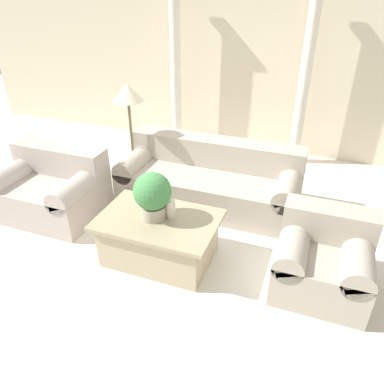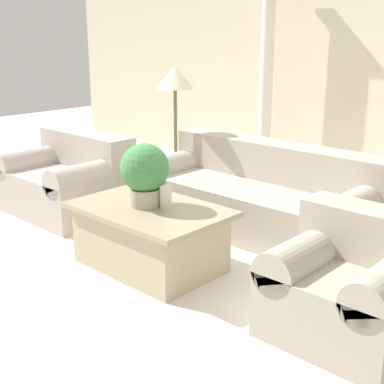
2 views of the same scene
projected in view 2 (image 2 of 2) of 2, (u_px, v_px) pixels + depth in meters
name	position (u px, v px, depth m)	size (l,w,h in m)	color
ground_plane	(197.00, 246.00, 4.62)	(16.00, 16.00, 0.00)	silver
wall_back	(357.00, 48.00, 6.03)	(10.00, 0.06, 3.20)	beige
sofa_long	(260.00, 196.00, 4.94)	(2.25, 0.90, 0.79)	#ADA393
loveseat	(69.00, 179.00, 5.45)	(1.21, 0.90, 0.79)	#B3A7A0
coffee_table	(150.00, 236.00, 4.16)	(1.20, 0.80, 0.49)	tan
potted_plant	(145.00, 172.00, 4.05)	(0.37, 0.37, 0.49)	#B2A893
pillar_candle	(166.00, 196.00, 4.04)	(0.09, 0.09, 0.19)	silver
floor_lamp	(175.00, 88.00, 5.39)	(0.38, 0.38, 1.45)	brown
column_left	(267.00, 70.00, 6.54)	(0.23, 0.23, 2.59)	silver
armchair	(349.00, 284.00, 3.21)	(0.84, 0.78, 0.76)	#ADA393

